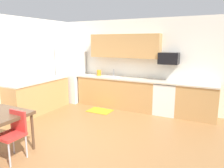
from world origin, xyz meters
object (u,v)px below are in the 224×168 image
at_px(oven_range, 166,98).
at_px(chair_near_table, 14,131).
at_px(microwave, 169,58).
at_px(refrigerator, 72,74).
at_px(kettle, 99,73).

bearing_deg(oven_range, chair_near_table, -116.77).
bearing_deg(microwave, oven_range, -90.00).
bearing_deg(refrigerator, chair_near_table, -67.91).
relative_size(oven_range, kettle, 4.55).
distance_m(microwave, kettle, 2.29).
xyz_separation_m(refrigerator, oven_range, (3.24, 0.08, -0.47)).
xyz_separation_m(refrigerator, chair_near_table, (1.43, -3.51, -0.42)).
xyz_separation_m(chair_near_table, kettle, (-0.41, 3.64, 0.52)).
relative_size(refrigerator, microwave, 3.44).
distance_m(chair_near_table, kettle, 3.70).
distance_m(refrigerator, oven_range, 3.27).
xyz_separation_m(refrigerator, kettle, (1.02, 0.13, 0.09)).
xyz_separation_m(microwave, kettle, (-2.22, -0.05, -0.55)).
height_order(oven_range, chair_near_table, oven_range).
bearing_deg(microwave, chair_near_table, -116.15).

